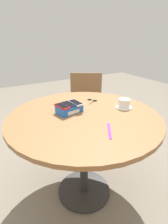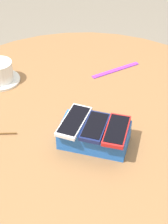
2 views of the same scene
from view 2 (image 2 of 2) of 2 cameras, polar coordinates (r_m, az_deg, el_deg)
The scene contains 7 objects.
round_table at distance 1.21m, azimuth -0.00°, elevation -4.95°, with size 1.11×1.11×0.76m.
phone_box at distance 1.03m, azimuth 1.59°, elevation -3.51°, with size 0.20×0.14×0.06m.
phone_red at distance 0.99m, azimuth 5.00°, elevation -2.81°, with size 0.08×0.13×0.01m.
phone_navy at distance 1.00m, azimuth 1.69°, elevation -2.24°, with size 0.08×0.13×0.01m.
phone_white at distance 1.02m, azimuth -1.54°, elevation -1.40°, with size 0.07×0.14×0.01m.
saucer at distance 1.32m, azimuth -12.55°, elevation 4.77°, with size 0.13×0.13×0.01m, color white.
lanyard_strap at distance 1.35m, azimuth 4.85°, elevation 6.39°, with size 0.19×0.02×0.00m, color purple.
Camera 2 is at (-0.38, 0.78, 1.49)m, focal length 60.00 mm.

